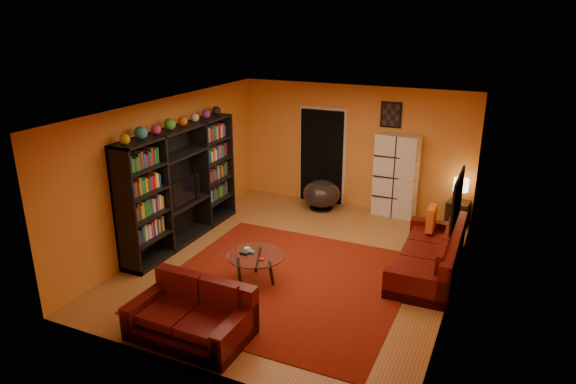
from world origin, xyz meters
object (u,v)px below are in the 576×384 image
at_px(sofa, 433,256).
at_px(coffee_table, 256,257).
at_px(tv, 181,192).
at_px(entertainment_unit, 181,185).
at_px(table_lamp, 461,186).
at_px(loveseat, 194,314).
at_px(storage_cabinet, 396,176).
at_px(side_table, 458,214).
at_px(bowl_chair, 321,194).

distance_m(sofa, coffee_table, 2.85).
bearing_deg(coffee_table, tv, 157.88).
bearing_deg(entertainment_unit, table_lamp, 31.29).
bearing_deg(coffee_table, entertainment_unit, 156.16).
distance_m(sofa, loveseat, 3.93).
xyz_separation_m(tv, sofa, (4.36, 0.67, -0.69)).
bearing_deg(table_lamp, loveseat, -117.23).
height_order(tv, storage_cabinet, storage_cabinet).
xyz_separation_m(entertainment_unit, tv, (0.05, -0.09, -0.08)).
distance_m(tv, storage_cabinet, 4.31).
xyz_separation_m(tv, side_table, (4.47, 2.84, -0.72)).
distance_m(loveseat, table_lamp, 5.84).
xyz_separation_m(tv, table_lamp, (4.47, 2.84, -0.14)).
bearing_deg(sofa, entertainment_unit, -173.51).
bearing_deg(entertainment_unit, side_table, 31.29).
bearing_deg(storage_cabinet, loveseat, -99.94).
height_order(tv, sofa, tv).
bearing_deg(table_lamp, bowl_chair, -174.83).
height_order(tv, bowl_chair, tv).
distance_m(loveseat, coffee_table, 1.56).
relative_size(tv, sofa, 0.37).
height_order(storage_cabinet, table_lamp, storage_cabinet).
bearing_deg(bowl_chair, entertainment_unit, -125.15).
xyz_separation_m(entertainment_unit, storage_cabinet, (3.25, 2.80, -0.20)).
height_order(entertainment_unit, bowl_chair, entertainment_unit).
bearing_deg(loveseat, tv, 39.17).
height_order(tv, table_lamp, tv).
bearing_deg(entertainment_unit, bowl_chair, 54.85).
bearing_deg(tv, loveseat, -142.02).
bearing_deg(side_table, sofa, -92.91).
height_order(sofa, coffee_table, sofa).
distance_m(storage_cabinet, side_table, 1.41).
bearing_deg(coffee_table, loveseat, -93.56).
xyz_separation_m(bowl_chair, side_table, (2.76, 0.25, -0.09)).
xyz_separation_m(bowl_chair, table_lamp, (2.76, 0.25, 0.49)).
bearing_deg(storage_cabinet, table_lamp, 2.64).
distance_m(entertainment_unit, side_table, 5.36).
xyz_separation_m(loveseat, side_table, (2.66, 5.17, -0.03)).
bearing_deg(tv, bowl_chair, -33.44).
relative_size(tv, side_table, 1.73).
relative_size(entertainment_unit, loveseat, 1.95).
xyz_separation_m(loveseat, coffee_table, (0.10, 1.55, 0.13)).
height_order(tv, side_table, tv).
xyz_separation_m(sofa, storage_cabinet, (-1.17, 2.22, 0.57)).
relative_size(entertainment_unit, storage_cabinet, 1.76).
bearing_deg(entertainment_unit, sofa, 7.51).
height_order(bowl_chair, side_table, bowl_chair).
xyz_separation_m(tv, coffee_table, (1.91, -0.78, -0.55)).
distance_m(tv, coffee_table, 2.14).
relative_size(loveseat, side_table, 3.08).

